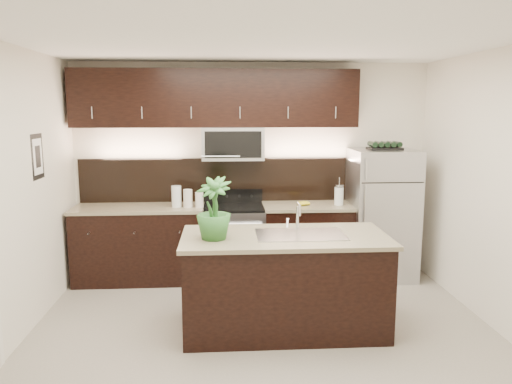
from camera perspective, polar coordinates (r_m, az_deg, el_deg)
ground at (r=4.90m, az=0.98°, el=-16.25°), size 4.50×4.50×0.00m
room_walls at (r=4.38m, az=-0.37°, el=3.85°), size 4.52×4.02×2.71m
counter_run at (r=6.31m, az=-4.43°, el=-5.75°), size 3.51×0.65×0.94m
upper_fixtures at (r=6.23m, az=-4.37°, el=9.60°), size 3.49×0.40×1.66m
island at (r=4.90m, az=3.27°, el=-10.25°), size 1.96×0.96×0.94m
sink_faucet at (r=4.79m, az=5.10°, el=-4.69°), size 0.84×0.50×0.28m
refrigerator at (r=6.48m, az=14.17°, el=-2.49°), size 0.78×0.71×1.63m
wine_rack at (r=6.36m, az=14.49°, el=5.11°), size 0.40×0.25×0.10m
plant at (r=4.58m, az=-4.85°, el=-1.88°), size 0.42×0.42×0.57m
canisters at (r=6.13m, az=-8.10°, el=-0.65°), size 0.39×0.15×0.26m
french_press at (r=6.29m, az=9.46°, el=-0.34°), size 0.12×0.12×0.34m
bananas at (r=6.18m, az=4.93°, el=-1.33°), size 0.21×0.19×0.05m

